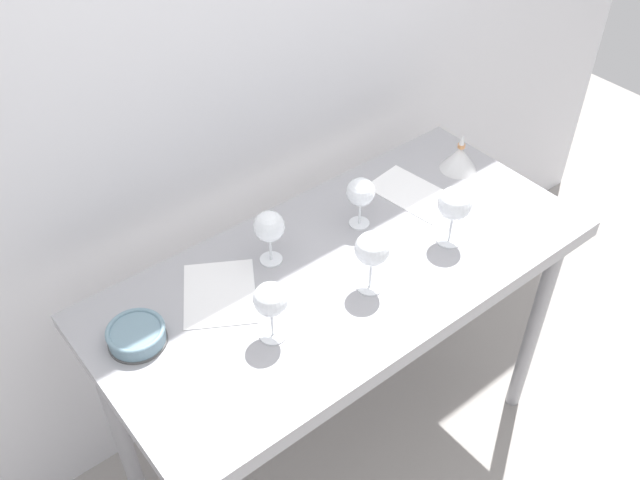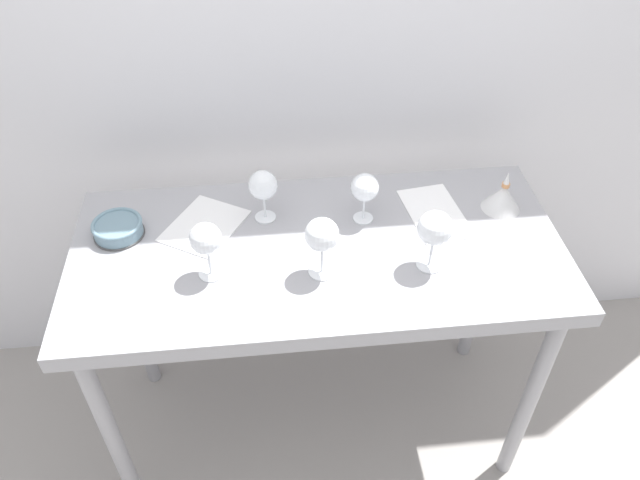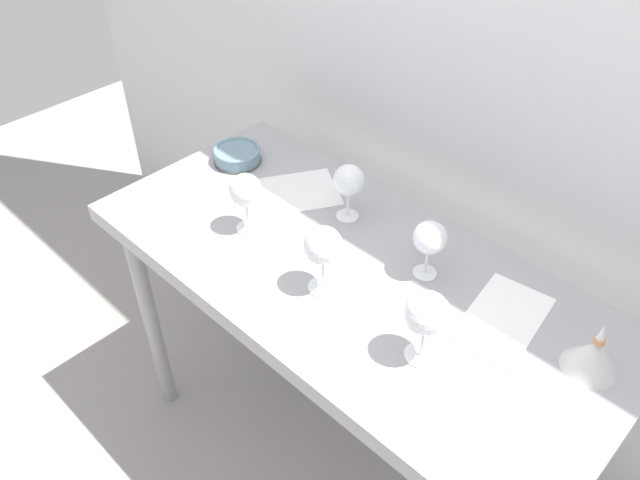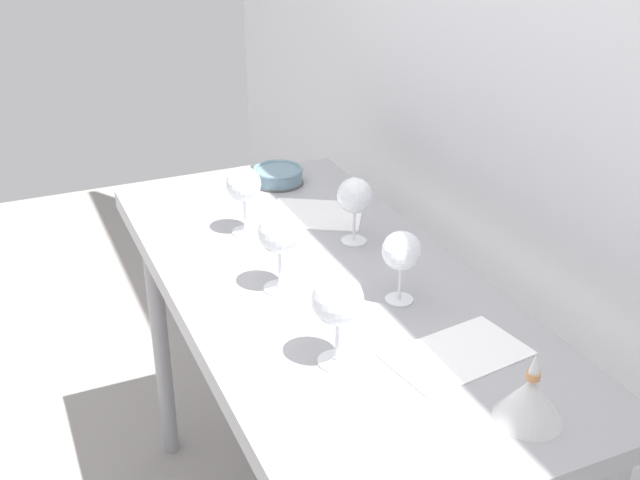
# 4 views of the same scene
# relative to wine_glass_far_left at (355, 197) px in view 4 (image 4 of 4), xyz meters

# --- Properties ---
(back_wall) EXTENTS (3.80, 0.04, 2.60)m
(back_wall) POSITION_rel_wine_glass_far_left_xyz_m (0.14, 0.35, 0.28)
(back_wall) COLOR silver
(back_wall) RESTS_ON ground_plane
(steel_counter) EXTENTS (1.40, 0.65, 0.90)m
(steel_counter) POSITION_rel_wine_glass_far_left_xyz_m (0.14, -0.14, -0.22)
(steel_counter) COLOR #98989D
(steel_counter) RESTS_ON ground_plane
(wine_glass_far_left) EXTENTS (0.09, 0.09, 0.16)m
(wine_glass_far_left) POSITION_rel_wine_glass_far_left_xyz_m (0.00, 0.00, 0.00)
(wine_glass_far_left) COLOR white
(wine_glass_far_left) RESTS_ON steel_counter
(wine_glass_far_right) EXTENTS (0.08, 0.08, 0.16)m
(wine_glass_far_right) POSITION_rel_wine_glass_far_left_xyz_m (0.29, -0.04, -0.00)
(wine_glass_far_right) COLOR white
(wine_glass_far_right) RESTS_ON steel_counter
(wine_glass_near_left) EXTENTS (0.09, 0.09, 0.17)m
(wine_glass_near_left) POSITION_rel_wine_glass_far_left_xyz_m (-0.15, -0.22, 0.01)
(wine_glass_near_left) COLOR white
(wine_glass_near_left) RESTS_ON steel_counter
(wine_glass_near_center) EXTENTS (0.09, 0.09, 0.18)m
(wine_glass_near_center) POSITION_rel_wine_glass_far_left_xyz_m (0.15, -0.25, 0.01)
(wine_glass_near_center) COLOR white
(wine_glass_near_center) RESTS_ON steel_counter
(wine_glass_near_right) EXTENTS (0.09, 0.09, 0.18)m
(wine_glass_near_right) POSITION_rel_wine_glass_far_left_xyz_m (0.44, -0.25, 0.01)
(wine_glass_near_right) COLOR white
(wine_glass_near_right) RESTS_ON steel_counter
(tasting_sheet_upper) EXTENTS (0.19, 0.28, 0.00)m
(tasting_sheet_upper) POSITION_rel_wine_glass_far_left_xyz_m (0.51, -0.03, -0.12)
(tasting_sheet_upper) COLOR white
(tasting_sheet_upper) RESTS_ON steel_counter
(tasting_sheet_lower) EXTENTS (0.28, 0.30, 0.00)m
(tasting_sheet_lower) POSITION_rel_wine_glass_far_left_xyz_m (-0.18, -0.02, -0.12)
(tasting_sheet_lower) COLOR white
(tasting_sheet_lower) RESTS_ON steel_counter
(tasting_bowl) EXTENTS (0.15, 0.15, 0.05)m
(tasting_bowl) POSITION_rel_wine_glass_far_left_xyz_m (-0.42, -0.03, -0.09)
(tasting_bowl) COLOR #4C4C4C
(tasting_bowl) RESTS_ON steel_counter
(decanter_funnel) EXTENTS (0.12, 0.12, 0.13)m
(decanter_funnel) POSITION_rel_wine_glass_far_left_xyz_m (0.71, -0.03, -0.08)
(decanter_funnel) COLOR silver
(decanter_funnel) RESTS_ON steel_counter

